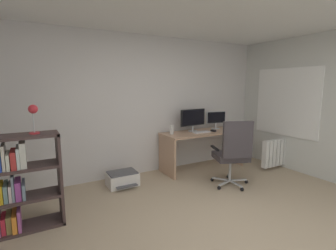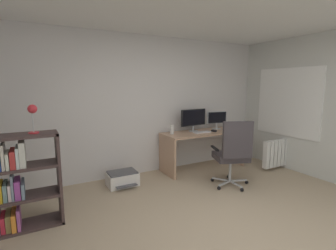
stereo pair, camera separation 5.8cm
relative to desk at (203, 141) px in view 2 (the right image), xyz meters
name	(u,v)px [view 2 (the right image)]	position (x,y,z in m)	size (l,w,h in m)	color
ground_plane	(235,245)	(-1.17, -2.14, -0.57)	(5.28, 4.99, 0.02)	tan
wall_back	(140,106)	(-1.17, 0.40, 0.71)	(5.28, 0.10, 2.54)	silver
window_pane	(288,102)	(1.47, -0.73, 0.76)	(0.01, 1.28, 1.24)	white
window_frame	(287,102)	(1.46, -0.73, 0.76)	(0.02, 1.36, 1.32)	white
desk	(203,141)	(0.00, 0.00, 0.00)	(1.66, 0.62, 0.75)	tan
monitor_main	(194,118)	(-0.16, 0.12, 0.45)	(0.58, 0.18, 0.44)	#B2B5B7
monitor_secondary	(217,118)	(0.41, 0.12, 0.41)	(0.44, 0.18, 0.36)	#B2B5B7
keyboard	(202,132)	(-0.10, -0.09, 0.20)	(0.34, 0.13, 0.02)	silver
computer_mouse	(214,131)	(0.17, -0.11, 0.20)	(0.06, 0.10, 0.03)	black
desktop_speaker	(172,130)	(-0.68, 0.07, 0.27)	(0.07, 0.07, 0.17)	silver
office_chair	(233,151)	(-0.16, -1.01, 0.04)	(0.66, 0.66, 1.11)	#B7BABC
bookshelf	(19,183)	(-3.13, -0.73, -0.01)	(0.73, 0.33, 1.11)	#423130
desk_lamp	(33,113)	(-2.93, -0.73, 0.78)	(0.11, 0.11, 0.33)	red
printer	(122,179)	(-1.70, -0.06, -0.45)	(0.49, 0.43, 0.24)	silver
radiator	(281,152)	(1.37, -0.73, -0.24)	(0.92, 0.10, 0.53)	white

